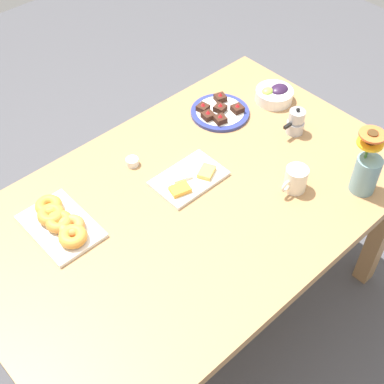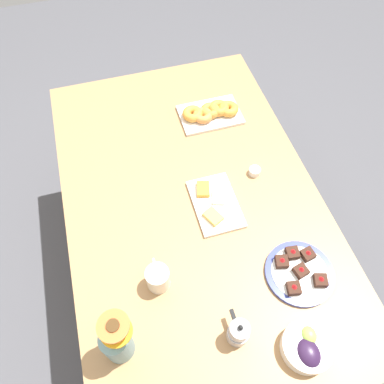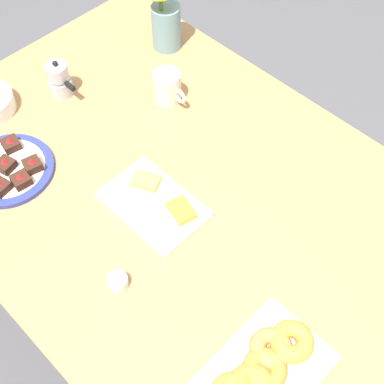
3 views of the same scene
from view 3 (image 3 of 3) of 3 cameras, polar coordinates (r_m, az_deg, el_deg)
The scene contains 9 objects.
ground_plane at distance 2.01m, azimuth 0.00°, elevation -13.03°, with size 6.00×6.00×0.00m, color #4C4C51.
dining_table at distance 1.43m, azimuth 0.00°, elevation -2.92°, with size 1.60×1.00×0.74m.
coffee_mug at distance 1.56m, azimuth -2.64°, elevation 11.12°, with size 0.12×0.08×0.09m.
cheese_platter at distance 1.34m, azimuth -3.98°, elevation -1.23°, with size 0.26×0.17×0.03m.
croissant_platter at distance 1.15m, azimuth 7.55°, elevation -18.27°, with size 0.19×0.29×0.05m.
jam_cup_honey at distance 1.24m, azimuth -7.95°, elevation -9.41°, with size 0.05×0.05×0.03m.
dessert_plate at distance 1.49m, azimuth -19.05°, elevation 2.31°, with size 0.24×0.24×0.05m.
flower_vase at distance 1.72m, azimuth -2.84°, elevation 17.63°, with size 0.10×0.11×0.26m.
moka_pot at distance 1.63m, azimuth -13.95°, elevation 11.52°, with size 0.11×0.07×0.12m.
Camera 3 is at (0.54, -0.55, 1.86)m, focal length 50.00 mm.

